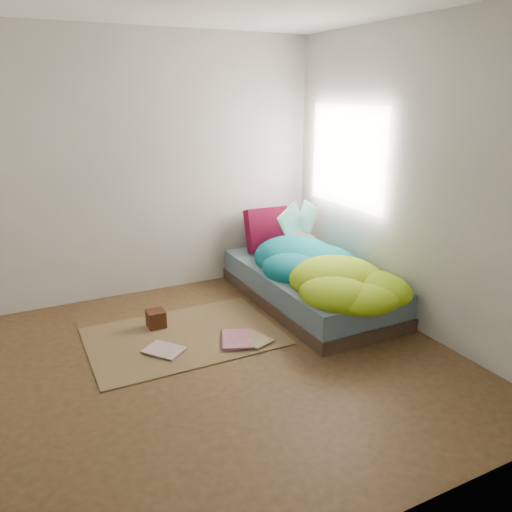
{
  "coord_description": "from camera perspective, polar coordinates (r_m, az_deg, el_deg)",
  "views": [
    {
      "loc": [
        -1.33,
        -3.19,
        2.01
      ],
      "look_at": [
        0.65,
        0.75,
        0.56
      ],
      "focal_mm": 35.0,
      "sensor_mm": 36.0,
      "label": 1
    }
  ],
  "objects": [
    {
      "name": "floor_book_c",
      "position": [
        4.21,
        -1.26,
        -10.0
      ],
      "size": [
        0.3,
        0.34,
        0.02
      ],
      "primitive_type": "imported",
      "rotation": [
        0.0,
        0.0,
        0.34
      ],
      "color": "tan",
      "rests_on": "rug"
    },
    {
      "name": "bed",
      "position": [
        5.02,
        6.03,
        -3.46
      ],
      "size": [
        1.0,
        2.0,
        0.34
      ],
      "color": "#34261C",
      "rests_on": "ground"
    },
    {
      "name": "room_walls",
      "position": [
        3.49,
        -3.92,
        11.83
      ],
      "size": [
        3.54,
        3.54,
        2.62
      ],
      "color": "#B9B5B0",
      "rests_on": "ground"
    },
    {
      "name": "pillow_floral",
      "position": [
        5.66,
        3.29,
        1.72
      ],
      "size": [
        0.62,
        0.39,
        0.14
      ],
      "primitive_type": "cube",
      "rotation": [
        0.0,
        0.0,
        0.0
      ],
      "color": "white",
      "rests_on": "bed"
    },
    {
      "name": "pillow_magenta",
      "position": [
        5.49,
        1.34,
        3.04
      ],
      "size": [
        0.48,
        0.17,
        0.47
      ],
      "primitive_type": "cube",
      "rotation": [
        0.0,
        0.0,
        -0.05
      ],
      "color": "#4B0518",
      "rests_on": "bed"
    },
    {
      "name": "floor_book_b",
      "position": [
        4.26,
        -3.93,
        -9.58
      ],
      "size": [
        0.36,
        0.41,
        0.03
      ],
      "primitive_type": "imported",
      "rotation": [
        0.0,
        0.0,
        -0.37
      ],
      "color": "#C97480",
      "rests_on": "rug"
    },
    {
      "name": "wooden_box",
      "position": [
        4.57,
        -11.35,
        -7.04
      ],
      "size": [
        0.15,
        0.15,
        0.15
      ],
      "primitive_type": "cube",
      "rotation": [
        0.0,
        0.0,
        0.0
      ],
      "color": "black",
      "rests_on": "rug"
    },
    {
      "name": "open_book",
      "position": [
        5.31,
        5.03,
        5.24
      ],
      "size": [
        0.49,
        0.22,
        0.29
      ],
      "primitive_type": null,
      "rotation": [
        0.0,
        0.0,
        0.26
      ],
      "color": "green",
      "rests_on": "duvet"
    },
    {
      "name": "floor_book_a",
      "position": [
        4.1,
        -11.36,
        -11.2
      ],
      "size": [
        0.36,
        0.38,
        0.02
      ],
      "primitive_type": "imported",
      "rotation": [
        0.0,
        0.0,
        0.66
      ],
      "color": "beige",
      "rests_on": "rug"
    },
    {
      "name": "ground",
      "position": [
        4.0,
        -3.55,
        -12.03
      ],
      "size": [
        3.5,
        3.5,
        0.0
      ],
      "primitive_type": "cube",
      "color": "#432D19",
      "rests_on": "ground"
    },
    {
      "name": "duvet",
      "position": [
        4.73,
        7.59,
        -0.47
      ],
      "size": [
        0.96,
        1.84,
        0.34
      ],
      "primitive_type": null,
      "color": "#075673",
      "rests_on": "bed"
    },
    {
      "name": "rug",
      "position": [
        4.4,
        -8.23,
        -9.09
      ],
      "size": [
        1.6,
        1.1,
        0.01
      ],
      "primitive_type": "cube",
      "color": "brown",
      "rests_on": "ground"
    }
  ]
}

